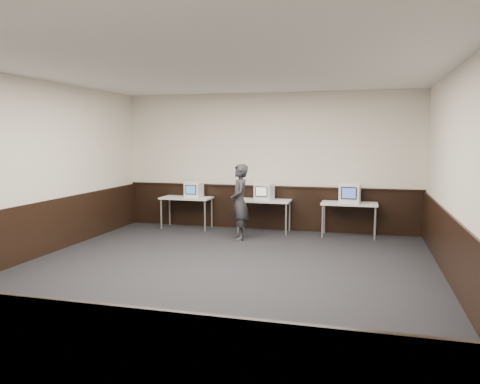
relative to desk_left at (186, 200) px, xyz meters
name	(u,v)px	position (x,y,z in m)	size (l,w,h in m)	color
floor	(216,276)	(1.90, -3.60, -0.68)	(8.00, 8.00, 0.00)	black
ceiling	(214,67)	(1.90, -3.60, 2.52)	(8.00, 8.00, 0.00)	white
back_wall	(268,162)	(1.90, 0.40, 0.92)	(7.00, 7.00, 0.00)	silver
front_wall	(39,216)	(1.90, -7.60, 0.92)	(7.00, 7.00, 0.00)	silver
left_wall	(21,170)	(-1.60, -3.60, 0.92)	(8.00, 8.00, 0.00)	silver
right_wall	(465,180)	(5.40, -3.60, 0.92)	(8.00, 8.00, 0.00)	silver
wainscot_back	(267,208)	(1.90, 0.38, -0.18)	(6.98, 0.04, 1.00)	black
wainscot_front	(48,363)	(1.90, -7.58, -0.18)	(6.98, 0.04, 1.00)	black
wainscot_left	(26,233)	(-1.58, -3.60, -0.18)	(0.04, 7.98, 1.00)	black
wainscot_right	(459,260)	(5.38, -3.60, -0.18)	(0.04, 7.98, 1.00)	black
wainscot_rail	(267,186)	(1.90, 0.36, 0.34)	(6.98, 0.06, 0.04)	black
desk_left	(186,200)	(0.00, 0.00, 0.00)	(1.20, 0.60, 0.75)	silver
desk_center	(264,203)	(1.90, 0.00, 0.00)	(1.20, 0.60, 0.75)	silver
desk_right	(349,206)	(3.80, 0.00, 0.00)	(1.20, 0.60, 0.75)	silver
emac_left	(194,190)	(0.19, 0.00, 0.26)	(0.38, 0.41, 0.37)	white
emac_center	(264,191)	(1.90, 0.00, 0.26)	(0.43, 0.45, 0.38)	white
emac_right	(350,193)	(3.81, -0.04, 0.29)	(0.46, 0.49, 0.44)	white
person	(240,202)	(1.56, -0.90, 0.13)	(0.59, 0.38, 1.61)	#26272B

